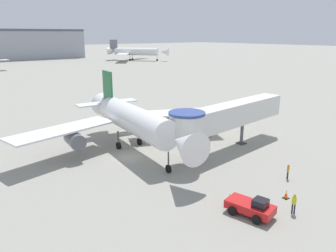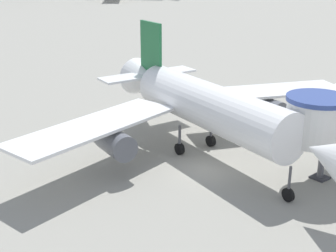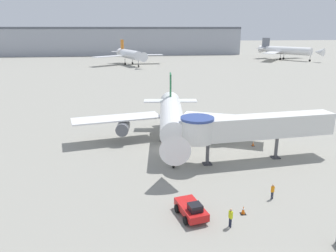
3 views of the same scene
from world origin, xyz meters
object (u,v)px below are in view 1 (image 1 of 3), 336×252
object	(u,v)px
jet_bridge	(224,116)
main_airplane	(133,120)
traffic_cone_near_nose	(230,197)
traffic_cone_starboard_wing	(210,135)
background_jet_gray_tail	(135,52)
ground_crew_marshaller	(294,202)
ground_crew_wing_walker	(288,170)
pushback_tug_red	(251,207)
traffic_cone_apron_front	(286,194)

from	to	relation	value
jet_bridge	main_airplane	bearing A→B (deg)	134.10
main_airplane	jet_bridge	world-z (taller)	main_airplane
jet_bridge	traffic_cone_near_nose	size ratio (longest dim) A/B	27.26
main_airplane	traffic_cone_starboard_wing	xyz separation A→B (m)	(11.75, -2.30, -3.64)
background_jet_gray_tail	ground_crew_marshaller	bearing A→B (deg)	-154.48
ground_crew_wing_walker	pushback_tug_red	bearing A→B (deg)	179.57
traffic_cone_apron_front	ground_crew_marshaller	bearing A→B (deg)	-134.81
traffic_cone_apron_front	ground_crew_wing_walker	world-z (taller)	ground_crew_wing_walker
pushback_tug_red	jet_bridge	bearing A→B (deg)	39.04
ground_crew_marshaller	ground_crew_wing_walker	distance (m)	7.07
ground_crew_marshaller	traffic_cone_starboard_wing	bearing A→B (deg)	-46.62
ground_crew_wing_walker	traffic_cone_apron_front	bearing A→B (deg)	-163.26
main_airplane	ground_crew_marshaller	distance (m)	21.94
traffic_cone_apron_front	ground_crew_marshaller	distance (m)	2.71
main_airplane	traffic_cone_near_nose	xyz separation A→B (m)	(-0.46, -16.91, -3.63)
traffic_cone_near_nose	background_jet_gray_tail	size ratio (longest dim) A/B	0.02
ground_crew_marshaller	background_jet_gray_tail	xyz separation A→B (m)	(77.71, 146.11, 3.88)
jet_bridge	traffic_cone_near_nose	world-z (taller)	jet_bridge
traffic_cone_starboard_wing	ground_crew_wing_walker	world-z (taller)	ground_crew_wing_walker
pushback_tug_red	traffic_cone_starboard_wing	xyz separation A→B (m)	(12.67, 17.30, -0.42)
main_airplane	background_jet_gray_tail	xyz separation A→B (m)	(79.81, 124.47, 0.94)
pushback_tug_red	traffic_cone_starboard_wing	distance (m)	21.44
jet_bridge	traffic_cone_starboard_wing	bearing A→B (deg)	54.41
jet_bridge	traffic_cone_starboard_wing	size ratio (longest dim) A/B	28.08
jet_bridge	traffic_cone_apron_front	xyz separation A→B (m)	(-4.80, -12.31, -4.18)
pushback_tug_red	traffic_cone_apron_front	size ratio (longest dim) A/B	5.05
traffic_cone_apron_front	traffic_cone_near_nose	world-z (taller)	traffic_cone_apron_front
traffic_cone_near_nose	ground_crew_marshaller	size ratio (longest dim) A/B	0.41
main_airplane	pushback_tug_red	size ratio (longest dim) A/B	7.18
main_airplane	pushback_tug_red	distance (m)	19.88
main_airplane	ground_crew_wing_walker	size ratio (longest dim) A/B	18.43
ground_crew_marshaller	main_airplane	bearing A→B (deg)	-14.56
pushback_tug_red	traffic_cone_starboard_wing	size ratio (longest dim) A/B	5.75
traffic_cone_starboard_wing	ground_crew_wing_walker	xyz separation A→B (m)	(-3.94, -15.17, 0.60)
main_airplane	traffic_cone_near_nose	world-z (taller)	main_airplane
main_airplane	ground_crew_marshaller	size ratio (longest dim) A/B	16.64
pushback_tug_red	ground_crew_marshaller	xyz separation A→B (m)	(3.02, -2.04, 0.28)
pushback_tug_red	background_jet_gray_tail	xyz separation A→B (m)	(80.73, 144.07, 4.16)
jet_bridge	background_jet_gray_tail	world-z (taller)	background_jet_gray_tail
jet_bridge	background_jet_gray_tail	xyz separation A→B (m)	(71.06, 131.93, 0.35)
main_airplane	background_jet_gray_tail	distance (m)	147.86
pushback_tug_red	traffic_cone_near_nose	size ratio (longest dim) A/B	5.59
jet_bridge	background_jet_gray_tail	bearing A→B (deg)	56.23
traffic_cone_starboard_wing	background_jet_gray_tail	size ratio (longest dim) A/B	0.02
pushback_tug_red	traffic_cone_apron_front	bearing A→B (deg)	-14.45
traffic_cone_apron_front	ground_crew_wing_walker	bearing A→B (deg)	30.88
traffic_cone_apron_front	background_jet_gray_tail	distance (m)	163.04
ground_crew_marshaller	ground_crew_wing_walker	xyz separation A→B (m)	(5.71, 4.17, -0.10)
main_airplane	ground_crew_wing_walker	world-z (taller)	main_airplane
ground_crew_wing_walker	background_jet_gray_tail	world-z (taller)	background_jet_gray_tail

